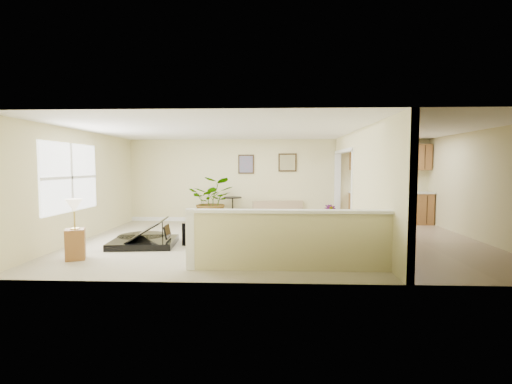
{
  "coord_description": "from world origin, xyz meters",
  "views": [
    {
      "loc": [
        -0.18,
        -8.25,
        1.69
      ],
      "look_at": [
        -0.54,
        0.4,
        1.09
      ],
      "focal_mm": 26.0,
      "sensor_mm": 36.0,
      "label": 1
    }
  ],
  "objects_px": {
    "loveseat": "(280,213)",
    "palm_plant": "(213,201)",
    "piano_bench": "(199,233)",
    "small_plant": "(330,217)",
    "lamp_stand": "(75,234)",
    "accent_table": "(233,206)",
    "piano": "(144,221)"
  },
  "relations": [
    {
      "from": "loveseat",
      "to": "palm_plant",
      "type": "relative_size",
      "value": 1.2
    },
    {
      "from": "piano_bench",
      "to": "small_plant",
      "type": "relative_size",
      "value": 1.16
    },
    {
      "from": "palm_plant",
      "to": "lamp_stand",
      "type": "distance_m",
      "value": 4.45
    },
    {
      "from": "accent_table",
      "to": "lamp_stand",
      "type": "height_order",
      "value": "lamp_stand"
    },
    {
      "from": "accent_table",
      "to": "small_plant",
      "type": "xyz_separation_m",
      "value": [
        2.78,
        -0.57,
        -0.24
      ]
    },
    {
      "from": "piano",
      "to": "small_plant",
      "type": "bearing_deg",
      "value": 24.25
    },
    {
      "from": "accent_table",
      "to": "small_plant",
      "type": "distance_m",
      "value": 2.85
    },
    {
      "from": "piano",
      "to": "lamp_stand",
      "type": "distance_m",
      "value": 1.55
    },
    {
      "from": "piano",
      "to": "palm_plant",
      "type": "bearing_deg",
      "value": 63.04
    },
    {
      "from": "piano",
      "to": "loveseat",
      "type": "distance_m",
      "value": 4.25
    },
    {
      "from": "loveseat",
      "to": "palm_plant",
      "type": "bearing_deg",
      "value": 177.56
    },
    {
      "from": "piano",
      "to": "accent_table",
      "type": "height_order",
      "value": "piano"
    },
    {
      "from": "piano_bench",
      "to": "accent_table",
      "type": "xyz_separation_m",
      "value": [
        0.43,
        2.93,
        0.26
      ]
    },
    {
      "from": "small_plant",
      "to": "accent_table",
      "type": "bearing_deg",
      "value": 168.32
    },
    {
      "from": "loveseat",
      "to": "palm_plant",
      "type": "xyz_separation_m",
      "value": [
        -1.94,
        -0.29,
        0.36
      ]
    },
    {
      "from": "piano",
      "to": "lamp_stand",
      "type": "relative_size",
      "value": 1.53
    },
    {
      "from": "palm_plant",
      "to": "piano_bench",
      "type": "bearing_deg",
      "value": -87.63
    },
    {
      "from": "piano_bench",
      "to": "loveseat",
      "type": "bearing_deg",
      "value": 57.2
    },
    {
      "from": "palm_plant",
      "to": "lamp_stand",
      "type": "height_order",
      "value": "palm_plant"
    },
    {
      "from": "small_plant",
      "to": "palm_plant",
      "type": "bearing_deg",
      "value": 176.59
    },
    {
      "from": "piano_bench",
      "to": "lamp_stand",
      "type": "distance_m",
      "value": 2.47
    },
    {
      "from": "piano_bench",
      "to": "palm_plant",
      "type": "xyz_separation_m",
      "value": [
        -0.11,
        2.56,
        0.44
      ]
    },
    {
      "from": "piano_bench",
      "to": "small_plant",
      "type": "xyz_separation_m",
      "value": [
        3.21,
        2.36,
        0.02
      ]
    },
    {
      "from": "accent_table",
      "to": "small_plant",
      "type": "relative_size",
      "value": 1.26
    },
    {
      "from": "piano",
      "to": "small_plant",
      "type": "height_order",
      "value": "piano"
    },
    {
      "from": "small_plant",
      "to": "lamp_stand",
      "type": "distance_m",
      "value": 6.45
    },
    {
      "from": "piano",
      "to": "piano_bench",
      "type": "height_order",
      "value": "piano"
    },
    {
      "from": "accent_table",
      "to": "palm_plant",
      "type": "bearing_deg",
      "value": -144.96
    },
    {
      "from": "accent_table",
      "to": "palm_plant",
      "type": "xyz_separation_m",
      "value": [
        -0.54,
        -0.38,
        0.18
      ]
    },
    {
      "from": "palm_plant",
      "to": "lamp_stand",
      "type": "xyz_separation_m",
      "value": [
        -1.86,
        -4.04,
        -0.22
      ]
    },
    {
      "from": "piano",
      "to": "lamp_stand",
      "type": "height_order",
      "value": "piano"
    },
    {
      "from": "lamp_stand",
      "to": "palm_plant",
      "type": "bearing_deg",
      "value": 65.23
    }
  ]
}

